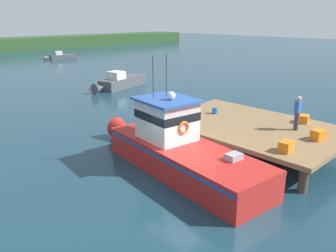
# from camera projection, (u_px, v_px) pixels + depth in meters

# --- Properties ---
(ground_plane) EXTENTS (200.00, 200.00, 0.00)m
(ground_plane) POSITION_uv_depth(u_px,v_px,m) (183.00, 175.00, 14.12)
(ground_plane) COLOR #193847
(dock) EXTENTS (6.00, 9.00, 1.20)m
(dock) POSITION_uv_depth(u_px,v_px,m) (249.00, 126.00, 16.98)
(dock) COLOR #4C3D2D
(dock) RESTS_ON ground
(main_fishing_boat) EXTENTS (3.47, 9.95, 4.80)m
(main_fishing_boat) POSITION_uv_depth(u_px,v_px,m) (176.00, 147.00, 14.46)
(main_fishing_boat) COLOR red
(main_fishing_boat) RESTS_ON ground
(crate_stack_mid_dock) EXTENTS (0.68, 0.56, 0.45)m
(crate_stack_mid_dock) POSITION_uv_depth(u_px,v_px,m) (319.00, 135.00, 14.66)
(crate_stack_mid_dock) COLOR orange
(crate_stack_mid_dock) RESTS_ON dock
(crate_stack_near_edge) EXTENTS (0.62, 0.46, 0.43)m
(crate_stack_near_edge) POSITION_uv_depth(u_px,v_px,m) (286.00, 146.00, 13.38)
(crate_stack_near_edge) COLOR orange
(crate_stack_near_edge) RESTS_ON dock
(crate_single_far) EXTENTS (0.70, 0.59, 0.39)m
(crate_single_far) POSITION_uv_depth(u_px,v_px,m) (304.00, 119.00, 17.08)
(crate_single_far) COLOR orange
(crate_single_far) RESTS_ON dock
(bait_bucket) EXTENTS (0.32, 0.32, 0.34)m
(bait_bucket) POSITION_uv_depth(u_px,v_px,m) (215.00, 111.00, 18.68)
(bait_bucket) COLOR #2866B2
(bait_bucket) RESTS_ON dock
(deckhand_by_the_boat) EXTENTS (0.36, 0.22, 1.63)m
(deckhand_by_the_boat) POSITION_uv_depth(u_px,v_px,m) (297.00, 112.00, 15.76)
(deckhand_by_the_boat) COLOR #383842
(deckhand_by_the_boat) RESTS_ON dock
(moored_boat_near_channel) EXTENTS (4.98, 2.13, 1.25)m
(moored_boat_near_channel) POSITION_uv_depth(u_px,v_px,m) (61.00, 57.00, 53.06)
(moored_boat_near_channel) COLOR #4C4C51
(moored_boat_near_channel) RESTS_ON ground
(moored_boat_outer_mooring) EXTENTS (6.39, 2.71, 1.60)m
(moored_boat_outer_mooring) POSITION_uv_depth(u_px,v_px,m) (120.00, 82.00, 31.41)
(moored_boat_outer_mooring) COLOR #4C4C51
(moored_boat_outer_mooring) RESTS_ON ground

